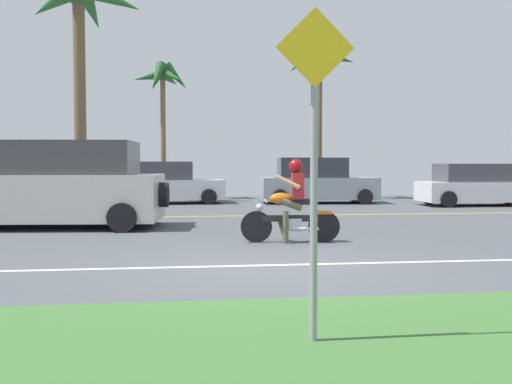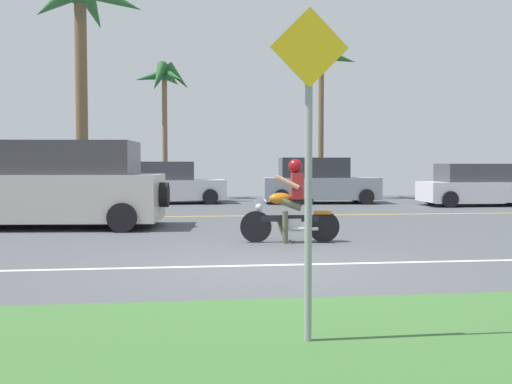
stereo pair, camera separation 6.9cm
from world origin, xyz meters
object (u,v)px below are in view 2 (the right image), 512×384
object	(u,v)px
palm_tree_0	(79,8)
street_sign	(309,144)
palm_tree_2	(321,64)
parked_car_1	(163,184)
parked_car_3	(479,186)
suv_nearby	(57,186)
parked_car_0	(17,185)
motorcyclist	(291,207)
parked_car_2	(318,182)
palm_tree_1	(165,84)

from	to	relation	value
palm_tree_0	street_sign	size ratio (longest dim) A/B	3.26
palm_tree_2	street_sign	bearing A→B (deg)	-103.46
parked_car_1	parked_car_3	world-z (taller)	parked_car_1
suv_nearby	parked_car_1	xyz separation A→B (m)	(2.12, 7.87, -0.24)
parked_car_0	parked_car_3	xyz separation A→B (m)	(15.99, -1.47, -0.07)
motorcyclist	parked_car_2	xyz separation A→B (m)	(2.95, 10.56, 0.13)
motorcyclist	parked_car_3	size ratio (longest dim) A/B	0.44
street_sign	palm_tree_0	bearing A→B (deg)	105.05
parked_car_0	parked_car_2	world-z (taller)	parked_car_2
parked_car_3	suv_nearby	bearing A→B (deg)	-157.54
palm_tree_1	parked_car_0	bearing A→B (deg)	-141.73
parked_car_0	street_sign	xyz separation A→B (m)	(6.72, -16.28, 0.88)
suv_nearby	parked_car_0	size ratio (longest dim) A/B	1.31
suv_nearby	parked_car_3	distance (m)	14.29
parked_car_2	palm_tree_0	xyz separation A→B (m)	(-8.84, 1.46, 6.52)
motorcyclist	suv_nearby	distance (m)	5.84
suv_nearby	parked_car_0	xyz separation A→B (m)	(-2.79, 6.93, -0.21)
parked_car_3	palm_tree_0	world-z (taller)	palm_tree_0
parked_car_3	street_sign	world-z (taller)	street_sign
parked_car_2	street_sign	bearing A→B (deg)	-103.22
palm_tree_1	palm_tree_2	bearing A→B (deg)	-6.54
motorcyclist	parked_car_3	bearing A→B (deg)	46.08
parked_car_0	street_sign	world-z (taller)	street_sign
parked_car_0	palm_tree_0	world-z (taller)	palm_tree_0
parked_car_0	parked_car_1	size ratio (longest dim) A/B	0.87
motorcyclist	suv_nearby	xyz separation A→B (m)	(-4.92, 3.14, 0.31)
palm_tree_0	suv_nearby	bearing A→B (deg)	-83.79
motorcyclist	parked_car_1	xyz separation A→B (m)	(-2.79, 11.02, 0.06)
motorcyclist	street_sign	world-z (taller)	street_sign
suv_nearby	street_sign	bearing A→B (deg)	-67.18
parked_car_0	parked_car_2	size ratio (longest dim) A/B	0.90
parked_car_1	street_sign	distance (m)	17.34
parked_car_1	palm_tree_0	world-z (taller)	palm_tree_0
parked_car_1	street_sign	size ratio (longest dim) A/B	1.66
palm_tree_1	street_sign	distance (m)	20.47
palm_tree_0	motorcyclist	bearing A→B (deg)	-63.93
palm_tree_0	palm_tree_2	size ratio (longest dim) A/B	1.32
suv_nearby	palm_tree_0	distance (m)	10.95
parked_car_1	street_sign	bearing A→B (deg)	-84.00
parked_car_0	parked_car_3	distance (m)	16.05
palm_tree_1	street_sign	world-z (taller)	palm_tree_1
suv_nearby	parked_car_3	xyz separation A→B (m)	(13.20, 5.46, -0.28)
parked_car_0	street_sign	bearing A→B (deg)	-67.57
parked_car_0	palm_tree_0	size ratio (longest dim) A/B	0.45
parked_car_1	street_sign	world-z (taller)	street_sign
suv_nearby	palm_tree_0	world-z (taller)	palm_tree_0
parked_car_0	palm_tree_2	size ratio (longest dim) A/B	0.59
parked_car_3	motorcyclist	bearing A→B (deg)	-133.92
parked_car_0	street_sign	distance (m)	17.63
parked_car_0	palm_tree_1	bearing A→B (deg)	38.27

